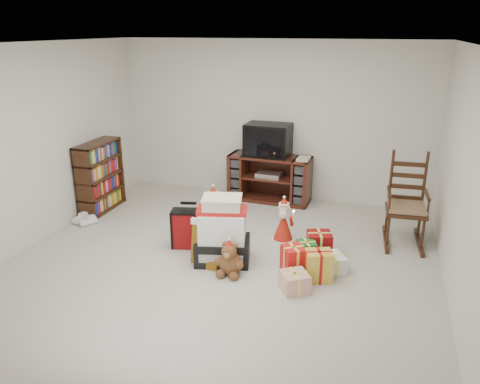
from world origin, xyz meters
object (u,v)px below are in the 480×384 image
object	(u,v)px
bookshelf	(100,178)
santa_figurine	(283,225)
tv_stand	(269,178)
rocking_chair	(406,211)
teddy_bear	(230,261)
gift_pile	(222,234)
mrs_claus_figurine	(214,213)
sneaker_pair	(84,221)
red_suitcase	(188,229)
crt_television	(268,140)
gift_cluster	(311,261)

from	to	relation	value
bookshelf	santa_figurine	distance (m)	2.93
tv_stand	rocking_chair	world-z (taller)	rocking_chair
teddy_bear	santa_figurine	size ratio (longest dim) A/B	0.63
bookshelf	rocking_chair	bearing A→B (deg)	2.56
gift_pile	bookshelf	bearing A→B (deg)	141.76
santa_figurine	mrs_claus_figurine	world-z (taller)	mrs_claus_figurine
santa_figurine	sneaker_pair	bearing A→B (deg)	-174.56
tv_stand	red_suitcase	bearing A→B (deg)	-102.97
red_suitcase	crt_television	size ratio (longest dim) A/B	0.83
santa_figurine	gift_cluster	size ratio (longest dim) A/B	0.57
gift_pile	santa_figurine	xyz separation A→B (m)	(0.57, 0.75, -0.11)
mrs_claus_figurine	sneaker_pair	xyz separation A→B (m)	(-1.85, -0.36, -0.20)
bookshelf	crt_television	distance (m)	2.64
gift_pile	sneaker_pair	xyz separation A→B (m)	(-2.27, 0.48, -0.31)
gift_cluster	tv_stand	bearing A→B (deg)	115.54
tv_stand	teddy_bear	xyz separation A→B (m)	(0.16, -2.49, -0.20)
crt_television	rocking_chair	bearing A→B (deg)	-22.72
red_suitcase	santa_figurine	distance (m)	1.23
tv_stand	gift_cluster	bearing A→B (deg)	-61.40
teddy_bear	gift_pile	bearing A→B (deg)	123.50
bookshelf	crt_television	xyz separation A→B (m)	(2.31, 1.19, 0.48)
crt_television	teddy_bear	bearing A→B (deg)	-82.66
red_suitcase	crt_television	world-z (taller)	crt_television
tv_stand	santa_figurine	xyz separation A→B (m)	(0.55, -1.46, -0.13)
rocking_chair	teddy_bear	world-z (taller)	rocking_chair
santa_figurine	mrs_claus_figurine	xyz separation A→B (m)	(-1.00, 0.09, 0.01)
rocking_chair	teddy_bear	bearing A→B (deg)	-144.77
teddy_bear	sneaker_pair	bearing A→B (deg)	162.81
mrs_claus_figurine	gift_pile	bearing A→B (deg)	-63.09
rocking_chair	mrs_claus_figurine	xyz separation A→B (m)	(-2.50, -0.41, -0.17)
santa_figurine	gift_cluster	world-z (taller)	santa_figurine
gift_pile	crt_television	world-z (taller)	crt_television
bookshelf	santa_figurine	world-z (taller)	bookshelf
santa_figurine	crt_television	world-z (taller)	crt_television
mrs_claus_figurine	tv_stand	bearing A→B (deg)	71.92
gift_pile	crt_television	distance (m)	2.32
mrs_claus_figurine	gift_cluster	xyz separation A→B (m)	(1.47, -0.77, -0.12)
bookshelf	gift_pile	bearing A→B (deg)	-24.20
gift_pile	mrs_claus_figurine	bearing A→B (deg)	102.86
teddy_bear	rocking_chair	bearing A→B (deg)	38.96
santa_figurine	crt_television	size ratio (longest dim) A/B	0.87
tv_stand	gift_pile	bearing A→B (deg)	-87.50
gift_pile	red_suitcase	size ratio (longest dim) A/B	1.37
rocking_chair	bookshelf	bearing A→B (deg)	178.82
tv_stand	mrs_claus_figurine	size ratio (longest dim) A/B	2.05
red_suitcase	tv_stand	bearing A→B (deg)	60.89
red_suitcase	mrs_claus_figurine	world-z (taller)	mrs_claus_figurine
santa_figurine	sneaker_pair	xyz separation A→B (m)	(-2.85, -0.27, -0.19)
red_suitcase	gift_cluster	xyz separation A→B (m)	(1.59, -0.17, -0.12)
red_suitcase	teddy_bear	xyz separation A→B (m)	(0.73, -0.51, -0.08)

